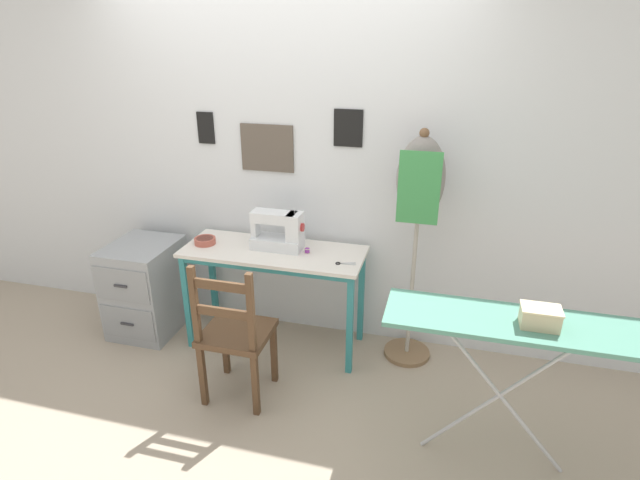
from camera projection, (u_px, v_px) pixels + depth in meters
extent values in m
plane|color=tan|center=(265.00, 361.00, 3.47)|extent=(14.00, 14.00, 0.00)
cube|color=silver|center=(285.00, 163.00, 3.46)|extent=(10.00, 0.05, 2.55)
cube|color=brown|center=(267.00, 148.00, 3.42)|extent=(0.38, 0.02, 0.32)
cube|color=black|center=(206.00, 128.00, 3.48)|extent=(0.12, 0.01, 0.22)
cube|color=black|center=(348.00, 128.00, 3.22)|extent=(0.19, 0.01, 0.24)
cube|color=silver|center=(273.00, 252.00, 3.40)|extent=(1.25, 0.48, 0.02)
cube|color=teal|center=(263.00, 268.00, 3.23)|extent=(1.17, 0.03, 0.04)
cube|color=teal|center=(187.00, 303.00, 3.50)|extent=(0.04, 0.04, 0.72)
cube|color=teal|center=(350.00, 326.00, 3.23)|extent=(0.04, 0.04, 0.72)
cube|color=teal|center=(213.00, 277.00, 3.86)|extent=(0.04, 0.04, 0.72)
cube|color=teal|center=(361.00, 296.00, 3.58)|extent=(0.04, 0.04, 0.72)
cube|color=white|center=(277.00, 243.00, 3.41)|extent=(0.35, 0.17, 0.08)
cube|color=white|center=(295.00, 227.00, 3.32)|extent=(0.09, 0.14, 0.18)
cube|color=white|center=(273.00, 217.00, 3.34)|extent=(0.30, 0.13, 0.07)
cube|color=white|center=(256.00, 228.00, 3.40)|extent=(0.04, 0.09, 0.11)
cylinder|color=#B22D2D|center=(302.00, 227.00, 3.31)|extent=(0.02, 0.06, 0.06)
cylinder|color=#99999E|center=(295.00, 212.00, 3.28)|extent=(0.01, 0.01, 0.02)
cylinder|color=#B25647|center=(205.00, 241.00, 3.49)|extent=(0.15, 0.15, 0.04)
cylinder|color=brown|center=(205.00, 238.00, 3.48)|extent=(0.12, 0.12, 0.01)
cube|color=silver|center=(348.00, 263.00, 3.20)|extent=(0.10, 0.04, 0.00)
cube|color=silver|center=(348.00, 264.00, 3.18)|extent=(0.10, 0.02, 0.00)
torus|color=black|center=(338.00, 264.00, 3.19)|extent=(0.03, 0.03, 0.01)
torus|color=black|center=(338.00, 263.00, 3.19)|extent=(0.03, 0.03, 0.01)
cylinder|color=purple|center=(307.00, 251.00, 3.34)|extent=(0.03, 0.03, 0.03)
cylinder|color=beige|center=(307.00, 249.00, 3.34)|extent=(0.04, 0.04, 0.00)
cylinder|color=beige|center=(307.00, 253.00, 3.35)|extent=(0.04, 0.04, 0.00)
cube|color=#513823|center=(237.00, 333.00, 3.01)|extent=(0.40, 0.38, 0.04)
cube|color=#513823|center=(225.00, 346.00, 3.28)|extent=(0.04, 0.04, 0.42)
cube|color=#513823|center=(274.00, 353.00, 3.20)|extent=(0.04, 0.04, 0.42)
cube|color=#513823|center=(203.00, 376.00, 3.00)|extent=(0.04, 0.04, 0.42)
cube|color=#513823|center=(255.00, 385.00, 2.92)|extent=(0.04, 0.04, 0.42)
cube|color=#513823|center=(195.00, 305.00, 2.81)|extent=(0.04, 0.04, 0.48)
cube|color=#513823|center=(251.00, 313.00, 2.72)|extent=(0.04, 0.04, 0.48)
cube|color=#513823|center=(220.00, 286.00, 2.71)|extent=(0.34, 0.02, 0.06)
cube|color=#513823|center=(223.00, 312.00, 2.77)|extent=(0.34, 0.02, 0.06)
cube|color=#93999E|center=(146.00, 287.00, 3.73)|extent=(0.46, 0.53, 0.69)
cube|color=gray|center=(121.00, 286.00, 3.44)|extent=(0.42, 0.01, 0.25)
cube|color=#333338|center=(120.00, 286.00, 3.43)|extent=(0.10, 0.01, 0.02)
cube|color=gray|center=(128.00, 323.00, 3.56)|extent=(0.42, 0.01, 0.25)
cube|color=#333338|center=(127.00, 324.00, 3.55)|extent=(0.10, 0.01, 0.02)
cylinder|color=#846647|center=(407.00, 352.00, 3.54)|extent=(0.32, 0.32, 0.03)
cylinder|color=#ADA89E|center=(412.00, 284.00, 3.32)|extent=(0.03, 0.03, 1.07)
ellipsoid|color=gray|center=(421.00, 179.00, 3.04)|extent=(0.29, 0.21, 0.53)
sphere|color=brown|center=(424.00, 133.00, 2.93)|extent=(0.06, 0.06, 0.06)
cube|color=#3D934C|center=(419.00, 188.00, 2.95)|extent=(0.25, 0.01, 0.44)
cube|color=#518E7A|center=(512.00, 323.00, 2.36)|extent=(1.19, 0.35, 0.02)
cylinder|color=#B7B7BC|center=(500.00, 395.00, 2.53)|extent=(0.73, 0.02, 0.85)
cylinder|color=#B7B7BC|center=(500.00, 395.00, 2.53)|extent=(0.73, 0.02, 0.85)
cube|color=beige|center=(540.00, 318.00, 2.29)|extent=(0.17, 0.11, 0.09)
cube|color=beige|center=(542.00, 309.00, 2.27)|extent=(0.18, 0.12, 0.01)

